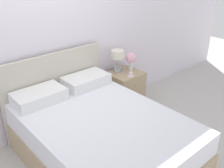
% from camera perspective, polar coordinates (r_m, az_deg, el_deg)
% --- Properties ---
extents(ground_plane, '(12.00, 12.00, 0.00)m').
position_cam_1_polar(ground_plane, '(3.85, -11.59, -8.71)').
color(ground_plane, '#BCB7B2').
extents(wall_back, '(8.00, 0.06, 2.60)m').
position_cam_1_polar(wall_back, '(3.37, -14.15, 10.51)').
color(wall_back, white).
rests_on(wall_back, ground_plane).
extents(bed, '(1.44, 1.99, 1.07)m').
position_cam_1_polar(bed, '(3.01, -2.94, -11.28)').
color(bed, tan).
rests_on(bed, ground_plane).
extents(nightstand, '(0.48, 0.46, 0.59)m').
position_cam_1_polar(nightstand, '(4.08, 2.82, -1.30)').
color(nightstand, tan).
rests_on(nightstand, ground_plane).
extents(table_lamp, '(0.19, 0.19, 0.34)m').
position_cam_1_polar(table_lamp, '(3.90, 1.25, 5.96)').
color(table_lamp, '#A8B2BC').
rests_on(table_lamp, nightstand).
extents(flower_vase, '(0.16, 0.16, 0.28)m').
position_cam_1_polar(flower_vase, '(3.99, 4.20, 5.51)').
color(flower_vase, white).
rests_on(flower_vase, nightstand).
extents(teacup, '(0.10, 0.10, 0.06)m').
position_cam_1_polar(teacup, '(3.83, 4.08, 2.09)').
color(teacup, white).
rests_on(teacup, nightstand).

